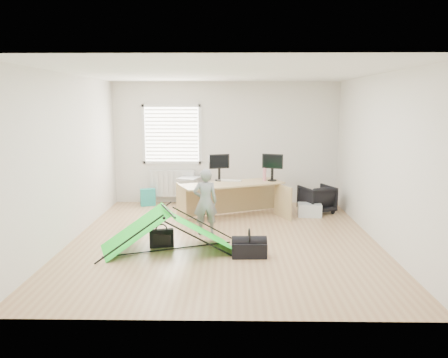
{
  "coord_description": "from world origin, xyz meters",
  "views": [
    {
      "loc": [
        0.12,
        -6.97,
        2.24
      ],
      "look_at": [
        0.0,
        0.4,
        0.95
      ],
      "focal_mm": 35.0,
      "sensor_mm": 36.0,
      "label": 1
    }
  ],
  "objects_px": {
    "office_chair": "(317,199)",
    "person": "(205,202)",
    "kite": "(169,231)",
    "duffel_bag": "(249,249)",
    "monitor_right": "(272,171)",
    "filing_cabinet": "(190,191)",
    "monitor_left": "(219,171)",
    "laptop_bag": "(162,238)",
    "storage_crate": "(310,210)",
    "desk": "(232,200)",
    "thermos": "(265,174)"
  },
  "relations": [
    {
      "from": "thermos",
      "to": "desk",
      "type": "bearing_deg",
      "value": -156.29
    },
    {
      "from": "monitor_right",
      "to": "thermos",
      "type": "distance_m",
      "value": 0.17
    },
    {
      "from": "monitor_left",
      "to": "office_chair",
      "type": "height_order",
      "value": "monitor_left"
    },
    {
      "from": "kite",
      "to": "duffel_bag",
      "type": "xyz_separation_m",
      "value": [
        1.22,
        -0.27,
        -0.2
      ]
    },
    {
      "from": "filing_cabinet",
      "to": "desk",
      "type": "bearing_deg",
      "value": -29.35
    },
    {
      "from": "desk",
      "to": "kite",
      "type": "relative_size",
      "value": 1.01
    },
    {
      "from": "thermos",
      "to": "storage_crate",
      "type": "height_order",
      "value": "thermos"
    },
    {
      "from": "desk",
      "to": "monitor_right",
      "type": "distance_m",
      "value": 1.01
    },
    {
      "from": "desk",
      "to": "storage_crate",
      "type": "distance_m",
      "value": 1.57
    },
    {
      "from": "monitor_right",
      "to": "office_chair",
      "type": "xyz_separation_m",
      "value": [
        0.95,
        0.17,
        -0.61
      ]
    },
    {
      "from": "monitor_left",
      "to": "office_chair",
      "type": "bearing_deg",
      "value": -12.24
    },
    {
      "from": "person",
      "to": "thermos",
      "type": "bearing_deg",
      "value": -136.96
    },
    {
      "from": "desk",
      "to": "storage_crate",
      "type": "relative_size",
      "value": 4.42
    },
    {
      "from": "thermos",
      "to": "person",
      "type": "bearing_deg",
      "value": -128.36
    },
    {
      "from": "monitor_right",
      "to": "office_chair",
      "type": "height_order",
      "value": "monitor_right"
    },
    {
      "from": "duffel_bag",
      "to": "monitor_right",
      "type": "bearing_deg",
      "value": 75.76
    },
    {
      "from": "monitor_left",
      "to": "thermos",
      "type": "distance_m",
      "value": 0.92
    },
    {
      "from": "person",
      "to": "duffel_bag",
      "type": "height_order",
      "value": "person"
    },
    {
      "from": "person",
      "to": "storage_crate",
      "type": "relative_size",
      "value": 2.5
    },
    {
      "from": "filing_cabinet",
      "to": "person",
      "type": "distance_m",
      "value": 2.2
    },
    {
      "from": "desk",
      "to": "office_chair",
      "type": "xyz_separation_m",
      "value": [
        1.75,
        0.45,
        -0.06
      ]
    },
    {
      "from": "monitor_right",
      "to": "office_chair",
      "type": "distance_m",
      "value": 1.14
    },
    {
      "from": "desk",
      "to": "thermos",
      "type": "height_order",
      "value": "thermos"
    },
    {
      "from": "monitor_left",
      "to": "monitor_right",
      "type": "relative_size",
      "value": 0.99
    },
    {
      "from": "thermos",
      "to": "kite",
      "type": "bearing_deg",
      "value": -125.82
    },
    {
      "from": "thermos",
      "to": "person",
      "type": "relative_size",
      "value": 0.22
    },
    {
      "from": "laptop_bag",
      "to": "duffel_bag",
      "type": "xyz_separation_m",
      "value": [
        1.36,
        -0.42,
        -0.03
      ]
    },
    {
      "from": "monitor_left",
      "to": "duffel_bag",
      "type": "bearing_deg",
      "value": -95.58
    },
    {
      "from": "desk",
      "to": "kite",
      "type": "distance_m",
      "value": 2.2
    },
    {
      "from": "office_chair",
      "to": "laptop_bag",
      "type": "xyz_separation_m",
      "value": [
        -2.86,
        -2.26,
        -0.14
      ]
    },
    {
      "from": "filing_cabinet",
      "to": "office_chair",
      "type": "relative_size",
      "value": 1.02
    },
    {
      "from": "kite",
      "to": "storage_crate",
      "type": "xyz_separation_m",
      "value": [
        2.53,
        2.09,
        -0.18
      ]
    },
    {
      "from": "storage_crate",
      "to": "monitor_right",
      "type": "bearing_deg",
      "value": 168.4
    },
    {
      "from": "filing_cabinet",
      "to": "kite",
      "type": "relative_size",
      "value": 0.32
    },
    {
      "from": "person",
      "to": "duffel_bag",
      "type": "distance_m",
      "value": 1.4
    },
    {
      "from": "desk",
      "to": "monitor_right",
      "type": "relative_size",
      "value": 4.84
    },
    {
      "from": "storage_crate",
      "to": "office_chair",
      "type": "bearing_deg",
      "value": 57.99
    },
    {
      "from": "office_chair",
      "to": "duffel_bag",
      "type": "relative_size",
      "value": 1.21
    },
    {
      "from": "filing_cabinet",
      "to": "thermos",
      "type": "height_order",
      "value": "thermos"
    },
    {
      "from": "office_chair",
      "to": "person",
      "type": "distance_m",
      "value": 2.73
    },
    {
      "from": "filing_cabinet",
      "to": "person",
      "type": "xyz_separation_m",
      "value": [
        0.46,
        -2.14,
        0.26
      ]
    },
    {
      "from": "monitor_left",
      "to": "laptop_bag",
      "type": "xyz_separation_m",
      "value": [
        -0.85,
        -2.09,
        -0.75
      ]
    },
    {
      "from": "monitor_left",
      "to": "monitor_right",
      "type": "bearing_deg",
      "value": -17.05
    },
    {
      "from": "desk",
      "to": "filing_cabinet",
      "type": "bearing_deg",
      "value": 108.05
    },
    {
      "from": "monitor_right",
      "to": "office_chair",
      "type": "bearing_deg",
      "value": 29.08
    },
    {
      "from": "desk",
      "to": "office_chair",
      "type": "bearing_deg",
      "value": -10.04
    },
    {
      "from": "monitor_right",
      "to": "person",
      "type": "height_order",
      "value": "person"
    },
    {
      "from": "monitor_right",
      "to": "monitor_left",
      "type": "bearing_deg",
      "value": -161.06
    },
    {
      "from": "kite",
      "to": "office_chair",
      "type": "bearing_deg",
      "value": 20.18
    },
    {
      "from": "monitor_right",
      "to": "thermos",
      "type": "xyz_separation_m",
      "value": [
        -0.15,
        0.01,
        -0.07
      ]
    }
  ]
}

